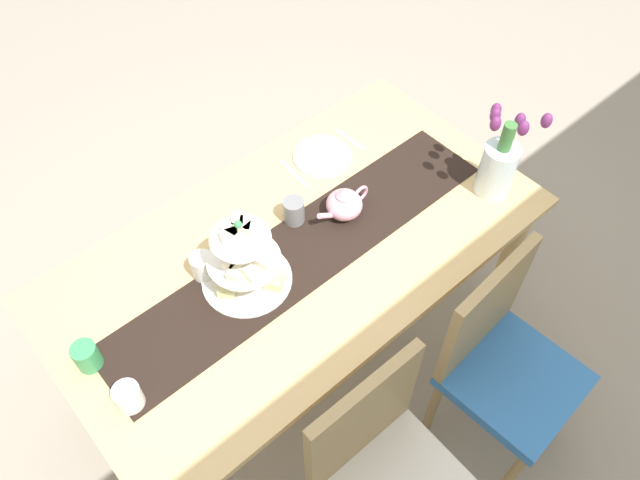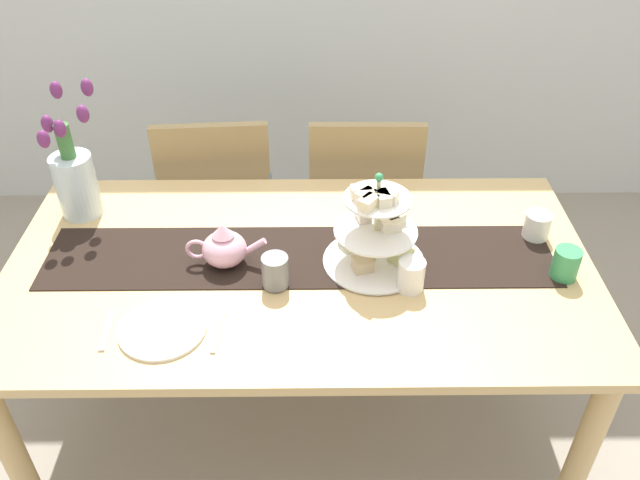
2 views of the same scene
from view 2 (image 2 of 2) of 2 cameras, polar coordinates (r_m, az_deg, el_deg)
ground_plane at (r=2.45m, az=-1.47°, el=-15.84°), size 8.00×8.00×0.00m
dining_table at (r=1.97m, az=-1.76°, el=-4.31°), size 1.74×0.94×0.75m
chair_left at (r=2.64m, az=-8.83°, el=3.29°), size 0.45×0.45×0.91m
chair_right at (r=2.62m, az=3.76°, el=3.39°), size 0.43×0.43×0.91m
table_runner at (r=1.93m, az=-1.81°, el=-1.46°), size 1.51×0.30×0.00m
tiered_cake_stand at (r=1.85m, az=4.88°, el=0.68°), size 0.30×0.30×0.30m
teapot at (r=1.88m, az=-8.50°, el=-0.68°), size 0.24×0.13×0.14m
tulip_vase at (r=2.18m, az=-20.89°, el=5.31°), size 0.16×0.22×0.43m
cream_jug at (r=2.09m, az=18.66°, el=1.19°), size 0.08×0.08×0.08m
dinner_plate_left at (r=1.74m, az=-13.76°, el=-7.64°), size 0.23×0.23×0.01m
fork_left at (r=1.78m, az=-18.32°, el=-7.54°), size 0.02×0.15×0.01m
knife_left at (r=1.72m, az=-8.99°, el=-7.78°), size 0.02×0.17×0.01m
mug_grey at (r=1.80m, az=-3.99°, el=-2.77°), size 0.08×0.08×0.09m
mug_white_text at (r=1.80m, az=8.06°, el=-3.09°), size 0.08×0.08×0.09m
mug_orange at (r=1.95m, az=20.92°, el=-1.98°), size 0.08×0.08×0.09m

